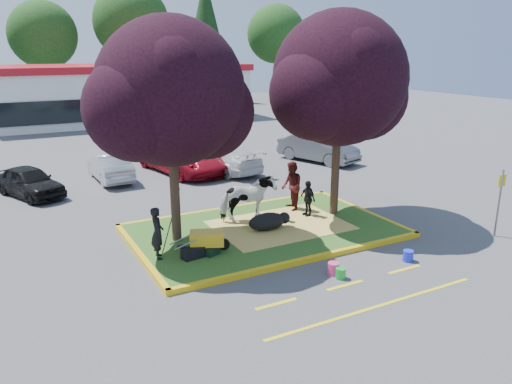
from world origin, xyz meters
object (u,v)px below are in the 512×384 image
bucket_pink (334,269)px  car_black (29,182)px  calf (267,222)px  bucket_blue (408,256)px  wheelbarrow (207,238)px  sign_post (500,196)px  handler (157,233)px  car_silver (110,167)px  bucket_green (341,273)px  cow (248,199)px

bucket_pink → car_black: bearing=119.0°
calf → bucket_blue: size_ratio=4.03×
wheelbarrow → sign_post: bearing=5.3°
handler → bucket_blue: handler is taller
sign_post → bucket_pink: (-6.19, 0.15, -1.15)m
handler → bucket_pink: (3.82, -2.90, -0.72)m
calf → car_silver: size_ratio=0.34×
bucket_pink → handler: bearing=142.8°
wheelbarrow → car_black: car_black is taller
bucket_green → bucket_blue: bucket_blue is taller
cow → bucket_green: cow is taller
car_silver → car_black: bearing=15.1°
handler → bucket_pink: size_ratio=4.43×
handler → wheelbarrow: handler is taller
car_black → bucket_blue: bearing=-77.1°
bucket_pink → bucket_blue: 2.37m
car_silver → handler: bearing=83.2°
cow → bucket_blue: size_ratio=5.82×
wheelbarrow → sign_post: size_ratio=0.78×
wheelbarrow → sign_post: (8.69, -2.70, 0.72)m
wheelbarrow → bucket_blue: size_ratio=5.35×
car_silver → calf: bearing=105.6°
calf → car_black: bearing=130.1°
cow → wheelbarrow: cow is taller
bucket_green → handler: bearing=140.4°
cow → sign_post: bearing=-120.6°
handler → bucket_green: (3.84, -3.18, -0.74)m
handler → bucket_green: bearing=-121.7°
sign_post → bucket_green: size_ratio=7.59×
calf → sign_post: size_ratio=0.58×
car_black → sign_post: bearing=-66.4°
handler → car_black: 9.01m
bucket_pink → bucket_blue: bearing=-7.0°
calf → sign_post: bearing=-27.1°
cow → wheelbarrow: (-2.24, -1.88, -0.33)m
car_black → car_silver: bearing=-6.5°
handler → bucket_pink: bearing=-119.3°
handler → car_black: handler is taller
calf → bucket_pink: (0.10, -3.40, -0.26)m
handler → bucket_green: handler is taller
cow → car_black: (-6.13, 7.10, -0.32)m
bucket_green → bucket_blue: size_ratio=0.91×
cow → bucket_blue: bearing=-146.2°
car_silver → cow: bearing=106.7°
cow → car_silver: cow is taller
calf → sign_post: 7.27m
bucket_green → bucket_pink: bucket_pink is taller
bucket_blue → cow: bearing=119.0°
bucket_pink → sign_post: bearing=-1.4°
wheelbarrow → bucket_blue: (4.86, -2.84, -0.43)m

